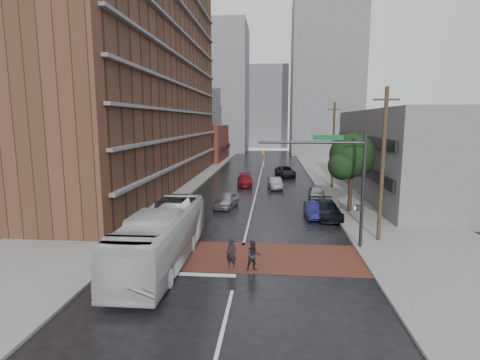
# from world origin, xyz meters

# --- Properties ---
(ground) EXTENTS (160.00, 160.00, 0.00)m
(ground) POSITION_xyz_m (0.00, 0.00, 0.00)
(ground) COLOR black
(ground) RESTS_ON ground
(crosswalk) EXTENTS (14.00, 5.00, 0.02)m
(crosswalk) POSITION_xyz_m (0.00, 0.50, 0.01)
(crosswalk) COLOR maroon
(crosswalk) RESTS_ON ground
(sidewalk_west) EXTENTS (9.00, 90.00, 0.15)m
(sidewalk_west) POSITION_xyz_m (-11.50, 25.00, 0.07)
(sidewalk_west) COLOR gray
(sidewalk_west) RESTS_ON ground
(sidewalk_east) EXTENTS (9.00, 90.00, 0.15)m
(sidewalk_east) POSITION_xyz_m (11.50, 25.00, 0.07)
(sidewalk_east) COLOR gray
(sidewalk_east) RESTS_ON ground
(apartment_block) EXTENTS (10.00, 44.00, 28.00)m
(apartment_block) POSITION_xyz_m (-14.00, 24.00, 14.00)
(apartment_block) COLOR brown
(apartment_block) RESTS_ON ground
(storefront_west) EXTENTS (8.00, 16.00, 7.00)m
(storefront_west) POSITION_xyz_m (-12.00, 54.00, 3.50)
(storefront_west) COLOR maroon
(storefront_west) RESTS_ON ground
(building_east) EXTENTS (11.00, 26.00, 9.00)m
(building_east) POSITION_xyz_m (16.50, 20.00, 4.50)
(building_east) COLOR slate
(building_east) RESTS_ON ground
(distant_tower_west) EXTENTS (18.00, 16.00, 32.00)m
(distant_tower_west) POSITION_xyz_m (-14.00, 78.00, 16.00)
(distant_tower_west) COLOR slate
(distant_tower_west) RESTS_ON ground
(distant_tower_east) EXTENTS (16.00, 14.00, 36.00)m
(distant_tower_east) POSITION_xyz_m (14.00, 72.00, 18.00)
(distant_tower_east) COLOR slate
(distant_tower_east) RESTS_ON ground
(distant_tower_center) EXTENTS (12.00, 10.00, 24.00)m
(distant_tower_center) POSITION_xyz_m (0.00, 95.00, 12.00)
(distant_tower_center) COLOR slate
(distant_tower_center) RESTS_ON ground
(street_tree) EXTENTS (4.20, 4.10, 6.90)m
(street_tree) POSITION_xyz_m (8.52, 12.03, 4.73)
(street_tree) COLOR #332319
(street_tree) RESTS_ON ground
(signal_mast) EXTENTS (6.50, 0.30, 7.20)m
(signal_mast) POSITION_xyz_m (5.85, 2.50, 4.73)
(signal_mast) COLOR #2D2D33
(signal_mast) RESTS_ON ground
(utility_pole_near) EXTENTS (1.60, 0.26, 10.00)m
(utility_pole_near) POSITION_xyz_m (8.80, 4.00, 5.14)
(utility_pole_near) COLOR #473321
(utility_pole_near) RESTS_ON ground
(utility_pole_far) EXTENTS (1.60, 0.26, 10.00)m
(utility_pole_far) POSITION_xyz_m (8.80, 24.00, 5.14)
(utility_pole_far) COLOR #473321
(utility_pole_far) RESTS_ON ground
(transit_bus) EXTENTS (2.66, 11.28, 3.14)m
(transit_bus) POSITION_xyz_m (-4.22, -1.00, 1.57)
(transit_bus) COLOR silver
(transit_bus) RESTS_ON ground
(pedestrian_a) EXTENTS (0.69, 0.57, 1.64)m
(pedestrian_a) POSITION_xyz_m (-0.35, -1.22, 0.82)
(pedestrian_a) COLOR black
(pedestrian_a) RESTS_ON ground
(pedestrian_b) EXTENTS (0.95, 0.84, 1.64)m
(pedestrian_b) POSITION_xyz_m (0.86, -1.50, 0.82)
(pedestrian_b) COLOR black
(pedestrian_b) RESTS_ON ground
(car_travel_a) EXTENTS (2.32, 4.31, 1.39)m
(car_travel_a) POSITION_xyz_m (-2.40, 13.06, 0.70)
(car_travel_a) COLOR #A6AAAE
(car_travel_a) RESTS_ON ground
(car_travel_b) EXTENTS (1.97, 4.22, 1.34)m
(car_travel_b) POSITION_xyz_m (2.11, 22.88, 0.67)
(car_travel_b) COLOR #9A9BA1
(car_travel_b) RESTS_ON ground
(car_travel_c) EXTENTS (2.22, 4.68, 1.32)m
(car_travel_c) POSITION_xyz_m (-1.60, 24.86, 0.66)
(car_travel_c) COLOR maroon
(car_travel_c) RESTS_ON ground
(suv_travel) EXTENTS (3.09, 5.56, 1.47)m
(suv_travel) POSITION_xyz_m (3.59, 32.84, 0.74)
(suv_travel) COLOR black
(suv_travel) RESTS_ON ground
(car_parked_near) EXTENTS (1.39, 3.82, 1.25)m
(car_parked_near) POSITION_xyz_m (5.20, 10.00, 0.63)
(car_parked_near) COLOR #16174D
(car_parked_near) RESTS_ON ground
(car_parked_mid) EXTENTS (2.25, 4.90, 1.39)m
(car_parked_mid) POSITION_xyz_m (6.30, 10.00, 0.69)
(car_parked_mid) COLOR black
(car_parked_mid) RESTS_ON ground
(car_parked_far) EXTENTS (1.74, 3.91, 1.31)m
(car_parked_far) POSITION_xyz_m (6.30, 17.63, 0.65)
(car_parked_far) COLOR #A2A5A9
(car_parked_far) RESTS_ON ground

